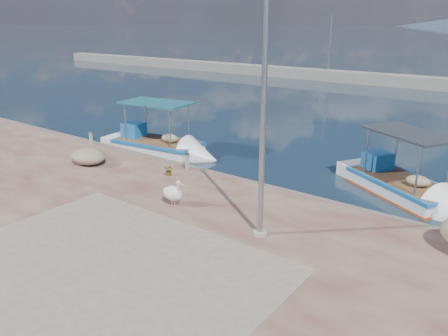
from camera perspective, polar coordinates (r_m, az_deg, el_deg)
ground at (r=14.64m, az=-9.08°, el=-8.66°), size 1400.00×1400.00×0.00m
quay_patch at (r=12.06m, az=-16.25°, el=-12.86°), size 9.00×7.00×0.01m
breakwater at (r=50.17m, az=26.12°, el=9.86°), size 120.00×2.20×7.50m
boat_left at (r=23.59m, az=-8.71°, el=2.67°), size 6.75×2.92×3.14m
boat_right at (r=19.05m, az=22.07°, el=-2.48°), size 6.44×5.00×3.02m
pelican at (r=15.34m, az=-6.64°, el=-3.27°), size 1.00×0.46×0.99m
lamp_post at (r=12.34m, az=5.16°, el=5.18°), size 0.44×0.96×7.00m
bollard_near at (r=19.00m, az=-4.85°, el=0.92°), size 0.24×0.24×0.72m
bollard_far at (r=23.90m, az=-17.00°, el=3.85°), size 0.23×0.23×0.71m
potted_plant at (r=18.39m, az=-7.19°, el=-0.29°), size 0.47×0.42×0.47m
net_pile_b at (r=20.68m, az=-17.31°, el=1.46°), size 1.77×1.38×0.69m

